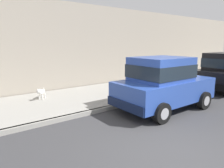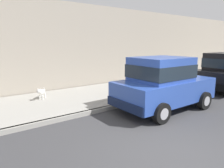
% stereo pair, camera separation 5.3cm
% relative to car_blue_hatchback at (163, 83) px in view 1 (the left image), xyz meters
% --- Properties ---
extents(ground_plane, '(80.00, 80.00, 0.00)m').
position_rel_car_blue_hatchback_xyz_m(ground_plane, '(2.11, -2.15, -0.98)').
color(ground_plane, '#38383A').
extents(curb, '(0.16, 64.00, 0.14)m').
position_rel_car_blue_hatchback_xyz_m(curb, '(-1.09, -2.15, -0.91)').
color(curb, gray).
rests_on(curb, ground).
extents(sidewalk, '(3.60, 64.00, 0.14)m').
position_rel_car_blue_hatchback_xyz_m(sidewalk, '(-2.89, -2.15, -0.91)').
color(sidewalk, '#99968E').
rests_on(sidewalk, ground).
extents(car_blue_hatchback, '(1.97, 3.80, 1.88)m').
position_rel_car_blue_hatchback_xyz_m(car_blue_hatchback, '(0.00, 0.00, 0.00)').
color(car_blue_hatchback, '#28479E').
rests_on(car_blue_hatchback, ground).
extents(dog_white, '(0.62, 0.51, 0.49)m').
position_rel_car_blue_hatchback_xyz_m(dog_white, '(-3.46, -3.21, -0.55)').
color(dog_white, white).
rests_on(dog_white, sidewalk).
extents(fire_hydrant, '(0.34, 0.24, 0.72)m').
position_rel_car_blue_hatchback_xyz_m(fire_hydrant, '(-1.54, -0.39, -0.50)').
color(fire_hydrant, red).
rests_on(fire_hydrant, sidewalk).
extents(building_facade, '(0.50, 20.00, 4.27)m').
position_rel_car_blue_hatchback_xyz_m(building_facade, '(-4.99, 4.25, 1.16)').
color(building_facade, '#9E9384').
rests_on(building_facade, ground).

